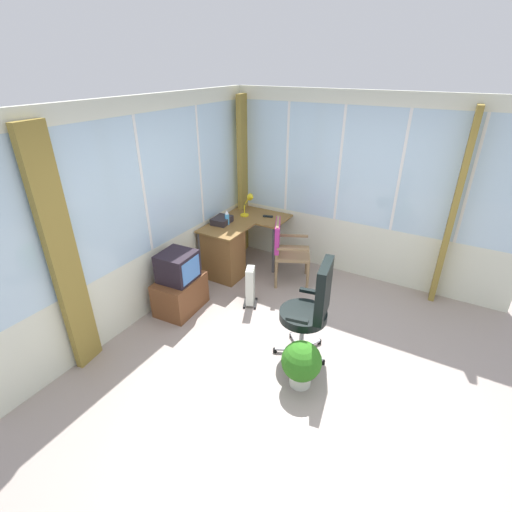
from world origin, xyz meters
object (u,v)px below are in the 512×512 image
Objects in this scene: desk at (225,251)px; tv_remote at (268,216)px; desk_lamp at (250,201)px; space_heater at (250,285)px; tv_on_stand at (179,285)px; office_chair at (312,306)px; wooden_armchair at (284,244)px; spray_bottle at (227,218)px; potted_plant at (301,363)px; paper_tray at (222,220)px.

tv_remote is (0.69, -0.32, 0.36)m from desk.
desk_lamp is at bearing 83.63° from tv_remote.
desk is at bearing 56.95° from space_heater.
space_heater is at bearing -52.00° from tv_on_stand.
office_chair is 1.24m from space_heater.
office_chair reaches higher than wooden_armchair.
wooden_armchair is (0.13, -0.85, -0.28)m from spray_bottle.
wooden_armchair is at bearing -81.02° from spray_bottle.
office_chair is (-1.27, -0.95, 0.07)m from wooden_armchair.
spray_bottle reaches higher than space_heater.
spray_bottle reaches higher than potted_plant.
potted_plant is at bearing -148.57° from wooden_armchair.
desk_lamp is 1.76m from tv_on_stand.
spray_bottle is 0.72× the size of paper_tray.
office_chair is 2.13× the size of space_heater.
desk is 2.58× the size of potted_plant.
desk_lamp reaches higher than wooden_armchair.
desk_lamp reaches higher than space_heater.
desk_lamp reaches higher than tv_remote.
spray_bottle is 0.27× the size of tv_on_stand.
paper_tray is 0.26× the size of office_chair.
office_chair is (-1.14, -1.80, -0.21)m from spray_bottle.
desk is 0.84m from space_heater.
potted_plant is at bearing -138.79° from desk_lamp.
desk is 1.37× the size of wooden_armchair.
desk is 2.02m from office_chair.
desk_lamp is at bearing 41.21° from potted_plant.
spray_bottle is 0.44× the size of potted_plant.
desk is at bearing 60.56° from office_chair.
spray_bottle is 0.91m from wooden_armchair.
tv_on_stand is at bearing 128.00° from space_heater.
tv_remote is 0.19× the size of tv_on_stand.
office_chair is at bearing -133.65° from desk_lamp.
spray_bottle reaches higher than desk.
tv_on_stand is at bearing -178.16° from spray_bottle.
desk is at bearing 138.75° from tv_remote.
tv_on_stand is 1.90m from potted_plant.
space_heater is at bearing -125.53° from paper_tray.
desk is 0.85m from tv_remote.
office_chair is (-1.13, -1.89, -0.15)m from paper_tray.
potted_plant is at bearing -167.86° from office_chair.
wooden_armchair is (-0.36, -0.76, -0.39)m from desk_lamp.
wooden_armchair is 0.81m from space_heater.
potted_plant is (-0.96, -1.14, -0.00)m from space_heater.
spray_bottle is 1.12m from space_heater.
tv_remote is 0.28× the size of space_heater.
tv_remote is 0.72m from paper_tray.
desk is at bearing 176.78° from desk_lamp.
office_chair reaches higher than space_heater.
desk_lamp reaches higher than spray_bottle.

